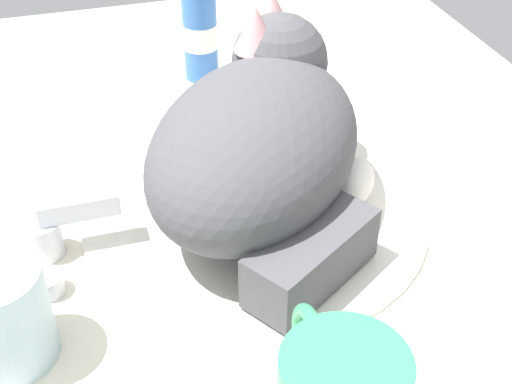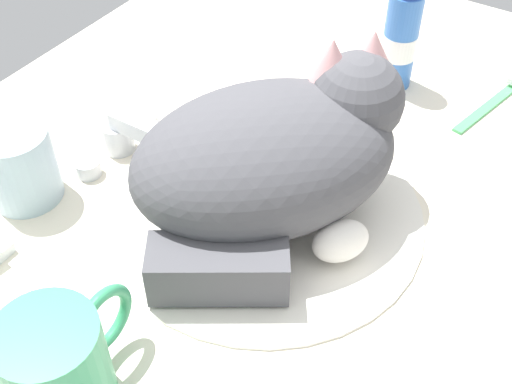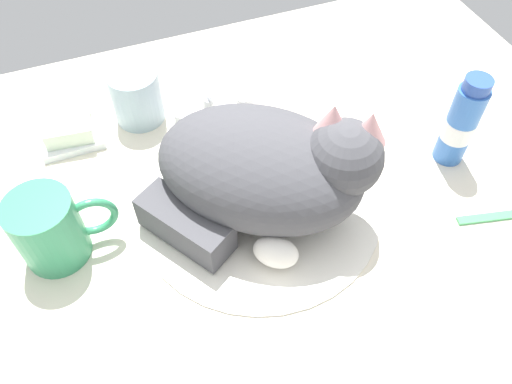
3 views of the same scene
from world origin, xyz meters
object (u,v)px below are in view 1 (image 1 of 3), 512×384
Objects in this scene: toothpaste_bottle at (200,27)px; toothbrush at (288,52)px; faucet at (53,231)px; rinse_cup at (0,315)px; cat at (262,139)px.

toothbrush is at bearing -78.73° from toothpaste_bottle.
faucet reaches higher than toothbrush.
faucet is at bearing 134.09° from toothbrush.
rinse_cup is 46.71cm from toothpaste_bottle.
rinse_cup is 56.04cm from toothbrush.
faucet is 45.10cm from toothbrush.
cat is 2.21× the size of toothbrush.
cat is 2.23× the size of toothpaste_bottle.
toothpaste_bottle is (28.90, -20.02, 4.34)cm from faucet.
faucet is at bearing -20.67° from rinse_cup.
toothpaste_bottle reaches higher than rinse_cup.
toothpaste_bottle reaches higher than faucet.
rinse_cup reaches higher than toothbrush.
faucet is 0.91× the size of toothbrush.
rinse_cup reaches higher than faucet.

